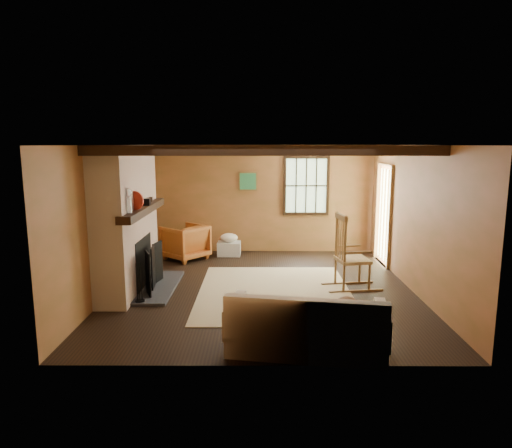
{
  "coord_description": "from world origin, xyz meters",
  "views": [
    {
      "loc": [
        -0.08,
        -7.44,
        2.41
      ],
      "look_at": [
        -0.11,
        0.4,
        1.04
      ],
      "focal_mm": 32.0,
      "sensor_mm": 36.0,
      "label": 1
    }
  ],
  "objects_px": {
    "fireplace": "(129,224)",
    "armchair": "(185,242)",
    "rocking_chair": "(350,257)",
    "laundry_basket": "(229,249)",
    "sofa": "(307,330)"
  },
  "relations": [
    {
      "from": "fireplace",
      "to": "laundry_basket",
      "type": "height_order",
      "value": "fireplace"
    },
    {
      "from": "sofa",
      "to": "laundry_basket",
      "type": "distance_m",
      "value": 4.88
    },
    {
      "from": "fireplace",
      "to": "rocking_chair",
      "type": "xyz_separation_m",
      "value": [
        3.7,
        0.03,
        -0.56
      ]
    },
    {
      "from": "rocking_chair",
      "to": "armchair",
      "type": "height_order",
      "value": "rocking_chair"
    },
    {
      "from": "fireplace",
      "to": "rocking_chair",
      "type": "height_order",
      "value": "fireplace"
    },
    {
      "from": "rocking_chair",
      "to": "laundry_basket",
      "type": "relative_size",
      "value": 2.57
    },
    {
      "from": "laundry_basket",
      "to": "armchair",
      "type": "distance_m",
      "value": 1.0
    },
    {
      "from": "fireplace",
      "to": "rocking_chair",
      "type": "bearing_deg",
      "value": 0.43
    },
    {
      "from": "fireplace",
      "to": "armchair",
      "type": "relative_size",
      "value": 2.94
    },
    {
      "from": "sofa",
      "to": "laundry_basket",
      "type": "xyz_separation_m",
      "value": [
        -1.21,
        4.73,
        -0.12
      ]
    },
    {
      "from": "fireplace",
      "to": "armchair",
      "type": "bearing_deg",
      "value": 73.17
    },
    {
      "from": "fireplace",
      "to": "sofa",
      "type": "relative_size",
      "value": 1.22
    },
    {
      "from": "fireplace",
      "to": "armchair",
      "type": "distance_m",
      "value": 2.21
    },
    {
      "from": "fireplace",
      "to": "laundry_basket",
      "type": "relative_size",
      "value": 4.8
    },
    {
      "from": "fireplace",
      "to": "sofa",
      "type": "height_order",
      "value": "fireplace"
    }
  ]
}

